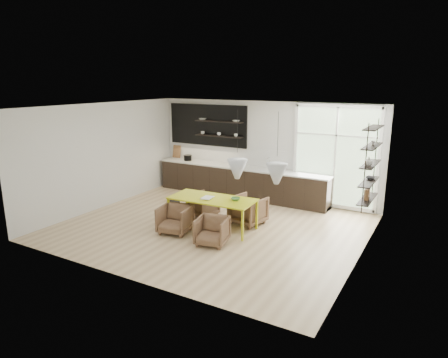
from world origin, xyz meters
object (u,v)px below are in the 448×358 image
dining_table (212,200)px  wire_stool (174,207)px  armchair_back_left (203,204)px  armchair_back_right (248,210)px  armchair_front_left (175,219)px  armchair_front_right (212,231)px

dining_table → wire_stool: (-1.23, 0.09, -0.40)m
armchair_back_left → armchair_back_right: bearing=-163.7°
armchair_back_right → wire_stool: armchair_back_right is taller
armchair_back_left → armchair_back_right: (1.31, 0.03, 0.05)m
dining_table → armchair_back_left: size_ratio=3.14×
armchair_back_right → armchair_front_left: (-1.21, -1.40, -0.03)m
armchair_back_right → armchair_back_left: bearing=13.4°
armchair_front_left → wire_stool: (-0.63, 0.78, -0.03)m
dining_table → armchair_front_left: bearing=-134.1°
armchair_front_left → wire_stool: armchair_front_left is taller
armchair_back_left → armchair_back_right: 1.31m
armchair_back_left → dining_table: bearing=150.6°
armchair_front_right → wire_stool: (-1.74, 0.94, -0.01)m
dining_table → armchair_back_left: (-0.70, 0.68, -0.40)m
armchair_back_left → armchair_front_right: armchair_front_right is taller
dining_table → armchair_front_right: (0.50, -0.85, -0.39)m
dining_table → armchair_back_left: bearing=132.9°
armchair_back_right → armchair_front_right: 1.56m
armchair_back_right → armchair_front_right: (-0.10, -1.56, -0.05)m
dining_table → wire_stool: size_ratio=4.57×
armchair_back_right → wire_stool: bearing=30.5°
dining_table → armchair_back_left: 1.05m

